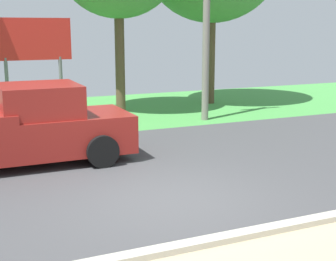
% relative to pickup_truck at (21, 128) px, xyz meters
% --- Properties ---
extents(ground_plane, '(40.00, 22.00, 0.20)m').
position_rel_pickup_truck_xyz_m(ground_plane, '(2.23, -0.66, -0.92)').
color(ground_plane, '#424244').
extents(pickup_truck, '(5.20, 2.28, 1.88)m').
position_rel_pickup_truck_xyz_m(pickup_truck, '(0.00, 0.00, 0.00)').
color(pickup_truck, maroon).
rests_on(pickup_truck, ground_plane).
extents(utility_pole, '(1.80, 0.24, 7.54)m').
position_rel_pickup_truck_xyz_m(utility_pole, '(6.61, 3.21, 3.08)').
color(utility_pole, gray).
rests_on(utility_pole, ground_plane).
extents(roadside_billboard, '(2.60, 0.12, 3.50)m').
position_rel_pickup_truck_xyz_m(roadside_billboard, '(1.16, 5.36, 1.68)').
color(roadside_billboard, slate).
rests_on(roadside_billboard, ground_plane).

